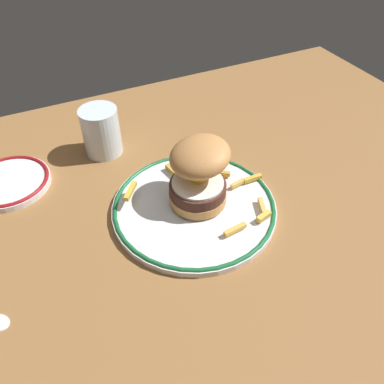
% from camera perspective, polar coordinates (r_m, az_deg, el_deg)
% --- Properties ---
extents(ground_plane, '(1.37, 0.90, 0.04)m').
position_cam_1_polar(ground_plane, '(0.74, -0.81, -2.06)').
color(ground_plane, brown).
extents(dinner_plate, '(0.30, 0.30, 0.02)m').
position_cam_1_polar(dinner_plate, '(0.69, 0.00, -2.27)').
color(dinner_plate, silver).
rests_on(dinner_plate, ground_plane).
extents(burger, '(0.12, 0.12, 0.12)m').
position_cam_1_polar(burger, '(0.67, 1.02, 2.94)').
color(burger, '#C58844').
rests_on(burger, dinner_plate).
extents(fries_pile, '(0.26, 0.21, 0.03)m').
position_cam_1_polar(fries_pile, '(0.71, 3.57, 0.57)').
color(fries_pile, gold).
rests_on(fries_pile, dinner_plate).
extents(water_glass, '(0.08, 0.08, 0.10)m').
position_cam_1_polar(water_glass, '(0.83, -13.24, 8.38)').
color(water_glass, silver).
rests_on(water_glass, ground_plane).
extents(side_plate, '(0.16, 0.16, 0.02)m').
position_cam_1_polar(side_plate, '(0.82, -25.49, 1.34)').
color(side_plate, white).
rests_on(side_plate, ground_plane).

